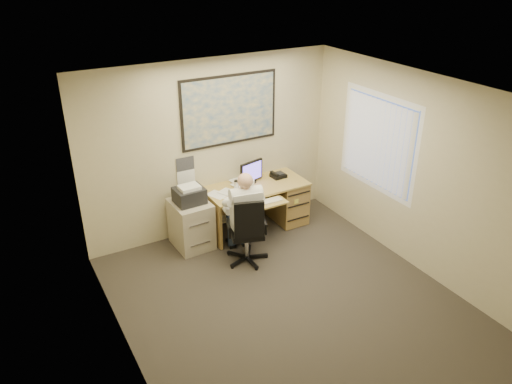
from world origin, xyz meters
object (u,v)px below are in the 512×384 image
filing_cabinet (191,220)px  desk (273,198)px  person (245,218)px  office_chair (249,243)px

filing_cabinet → desk: bearing=-1.9°
filing_cabinet → person: 0.93m
desk → office_chair: (-0.89, -0.81, -0.14)m
person → desk: bearing=49.4°
desk → filing_cabinet: (-1.43, -0.01, -0.01)m
filing_cabinet → office_chair: 0.98m
filing_cabinet → person: bearing=-56.3°
office_chair → desk: bearing=60.8°
person → office_chair: bearing=-68.4°
office_chair → person: person is taller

